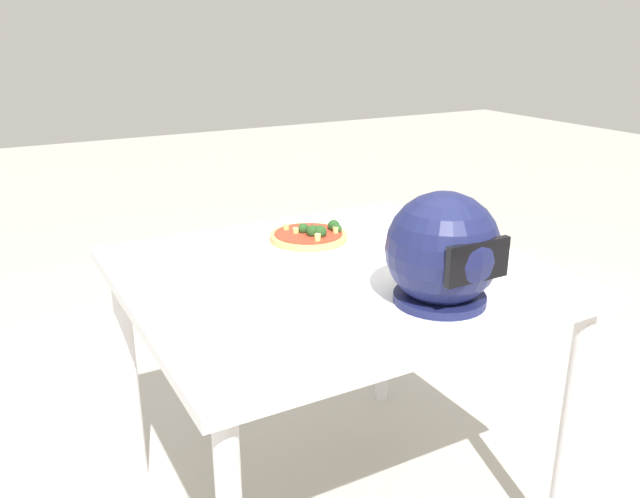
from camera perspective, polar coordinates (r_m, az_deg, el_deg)
name	(u,v)px	position (r m, az deg, el deg)	size (l,w,h in m)	color
dining_table	(333,300)	(1.74, 1.13, -4.56)	(1.06, 0.98, 0.77)	white
pizza_plate	(308,242)	(1.90, -1.03, 0.66)	(0.29, 0.29, 0.01)	white
pizza	(311,235)	(1.90, -0.84, 1.24)	(0.23, 0.23, 0.05)	tan
motorcycle_helmet	(443,251)	(1.49, 10.80, -0.19)	(0.26, 0.26, 0.26)	#191E4C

